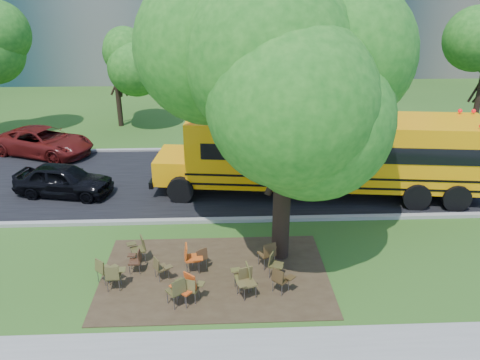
{
  "coord_description": "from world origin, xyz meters",
  "views": [
    {
      "loc": [
        1.26,
        -12.71,
        8.47
      ],
      "look_at": [
        1.95,
        3.2,
        1.63
      ],
      "focal_mm": 35.0,
      "sensor_mm": 36.0,
      "label": 1
    }
  ],
  "objects_px": {
    "chair_2": "(178,289)",
    "chair_12": "(275,263)",
    "chair_7": "(281,278)",
    "bg_car_red": "(44,142)",
    "chair_5": "(246,280)",
    "chair_13": "(268,252)",
    "school_bus": "(331,151)",
    "chair_6": "(244,274)",
    "chair_0": "(114,275)",
    "chair_9": "(139,247)",
    "chair_10": "(191,256)",
    "black_car": "(64,180)",
    "chair_14": "(160,266)",
    "chair_4": "(191,287)",
    "chair_8": "(136,259)",
    "chair_11": "(201,256)",
    "chair_3": "(186,286)",
    "chair_1": "(104,268)"
  },
  "relations": [
    {
      "from": "chair_1",
      "to": "chair_13",
      "type": "height_order",
      "value": "chair_13"
    },
    {
      "from": "chair_2",
      "to": "chair_5",
      "type": "distance_m",
      "value": 1.97
    },
    {
      "from": "chair_2",
      "to": "chair_6",
      "type": "relative_size",
      "value": 1.03
    },
    {
      "from": "chair_2",
      "to": "chair_14",
      "type": "height_order",
      "value": "chair_2"
    },
    {
      "from": "chair_12",
      "to": "chair_7",
      "type": "bearing_deg",
      "value": 29.91
    },
    {
      "from": "chair_13",
      "to": "bg_car_red",
      "type": "relative_size",
      "value": 0.18
    },
    {
      "from": "school_bus",
      "to": "chair_0",
      "type": "distance_m",
      "value": 10.25
    },
    {
      "from": "school_bus",
      "to": "chair_10",
      "type": "height_order",
      "value": "school_bus"
    },
    {
      "from": "black_car",
      "to": "chair_13",
      "type": "bearing_deg",
      "value": -114.55
    },
    {
      "from": "school_bus",
      "to": "chair_7",
      "type": "height_order",
      "value": "school_bus"
    },
    {
      "from": "chair_0",
      "to": "chair_9",
      "type": "height_order",
      "value": "chair_9"
    },
    {
      "from": "chair_3",
      "to": "chair_13",
      "type": "relative_size",
      "value": 0.97
    },
    {
      "from": "school_bus",
      "to": "chair_6",
      "type": "relative_size",
      "value": 15.41
    },
    {
      "from": "chair_10",
      "to": "chair_2",
      "type": "bearing_deg",
      "value": -15.91
    },
    {
      "from": "chair_0",
      "to": "chair_11",
      "type": "relative_size",
      "value": 1.07
    },
    {
      "from": "chair_11",
      "to": "chair_14",
      "type": "distance_m",
      "value": 1.31
    },
    {
      "from": "bg_car_red",
      "to": "chair_7",
      "type": "bearing_deg",
      "value": -115.92
    },
    {
      "from": "chair_4",
      "to": "chair_11",
      "type": "distance_m",
      "value": 1.63
    },
    {
      "from": "chair_2",
      "to": "chair_12",
      "type": "xyz_separation_m",
      "value": [
        2.85,
        1.24,
        -0.05
      ]
    },
    {
      "from": "chair_3",
      "to": "chair_6",
      "type": "bearing_deg",
      "value": -122.0
    },
    {
      "from": "chair_9",
      "to": "chair_10",
      "type": "bearing_deg",
      "value": -133.44
    },
    {
      "from": "chair_0",
      "to": "chair_9",
      "type": "xyz_separation_m",
      "value": [
        0.51,
        1.5,
        0.03
      ]
    },
    {
      "from": "chair_5",
      "to": "chair_8",
      "type": "distance_m",
      "value": 3.62
    },
    {
      "from": "chair_5",
      "to": "chair_13",
      "type": "distance_m",
      "value": 1.63
    },
    {
      "from": "chair_8",
      "to": "chair_9",
      "type": "height_order",
      "value": "chair_9"
    },
    {
      "from": "chair_9",
      "to": "chair_13",
      "type": "height_order",
      "value": "chair_13"
    },
    {
      "from": "chair_3",
      "to": "chair_10",
      "type": "bearing_deg",
      "value": -50.74
    },
    {
      "from": "black_car",
      "to": "chair_9",
      "type": "bearing_deg",
      "value": -132.01
    },
    {
      "from": "chair_4",
      "to": "chair_11",
      "type": "xyz_separation_m",
      "value": [
        0.2,
        1.62,
        -0.01
      ]
    },
    {
      "from": "chair_10",
      "to": "black_car",
      "type": "distance_m",
      "value": 8.25
    },
    {
      "from": "chair_3",
      "to": "chair_11",
      "type": "height_order",
      "value": "chair_3"
    },
    {
      "from": "chair_3",
      "to": "black_car",
      "type": "distance_m",
      "value": 9.37
    },
    {
      "from": "bg_car_red",
      "to": "chair_1",
      "type": "bearing_deg",
      "value": -131.43
    },
    {
      "from": "chair_5",
      "to": "chair_14",
      "type": "height_order",
      "value": "chair_5"
    },
    {
      "from": "chair_7",
      "to": "bg_car_red",
      "type": "relative_size",
      "value": 0.16
    },
    {
      "from": "black_car",
      "to": "chair_2",
      "type": "bearing_deg",
      "value": -133.51
    },
    {
      "from": "school_bus",
      "to": "bg_car_red",
      "type": "xyz_separation_m",
      "value": [
        -13.76,
        5.36,
        -1.19
      ]
    },
    {
      "from": "chair_9",
      "to": "chair_0",
      "type": "bearing_deg",
      "value": 139.86
    },
    {
      "from": "chair_7",
      "to": "black_car",
      "type": "xyz_separation_m",
      "value": [
        -8.33,
        7.18,
        0.17
      ]
    },
    {
      "from": "chair_0",
      "to": "chair_14",
      "type": "distance_m",
      "value": 1.37
    },
    {
      "from": "chair_2",
      "to": "chair_14",
      "type": "xyz_separation_m",
      "value": [
        -0.63,
        1.25,
        -0.08
      ]
    },
    {
      "from": "chair_7",
      "to": "chair_3",
      "type": "bearing_deg",
      "value": -128.85
    },
    {
      "from": "chair_13",
      "to": "chair_14",
      "type": "relative_size",
      "value": 1.2
    },
    {
      "from": "black_car",
      "to": "bg_car_red",
      "type": "distance_m",
      "value": 5.69
    },
    {
      "from": "chair_10",
      "to": "chair_7",
      "type": "bearing_deg",
      "value": 59.67
    },
    {
      "from": "chair_0",
      "to": "chair_13",
      "type": "distance_m",
      "value": 4.74
    },
    {
      "from": "chair_6",
      "to": "chair_4",
      "type": "bearing_deg",
      "value": 99.8
    },
    {
      "from": "chair_4",
      "to": "chair_10",
      "type": "relative_size",
      "value": 0.85
    },
    {
      "from": "chair_3",
      "to": "chair_13",
      "type": "xyz_separation_m",
      "value": [
        2.48,
        1.66,
        0.01
      ]
    },
    {
      "from": "chair_5",
      "to": "chair_13",
      "type": "relative_size",
      "value": 0.96
    }
  ]
}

